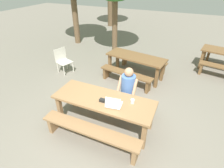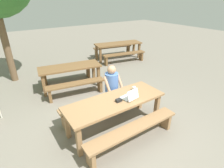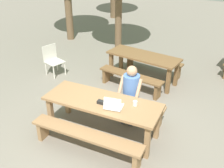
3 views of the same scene
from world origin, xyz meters
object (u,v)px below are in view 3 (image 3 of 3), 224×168
(laptop, at_px, (113,105))
(small_pouch, at_px, (101,102))
(picnic_table_front, at_px, (102,105))
(picnic_table_mid, at_px, (143,59))
(coffee_mug, at_px, (135,103))
(person_seated, at_px, (131,90))
(plastic_chair, at_px, (53,59))

(laptop, xyz_separation_m, small_pouch, (-0.27, 0.03, -0.03))
(picnic_table_front, relative_size, picnic_table_mid, 1.11)
(laptop, bearing_deg, coffee_mug, -151.49)
(small_pouch, height_order, coffee_mug, coffee_mug)
(picnic_table_front, relative_size, coffee_mug, 24.44)
(person_seated, distance_m, plastic_chair, 3.02)
(plastic_chair, bearing_deg, small_pouch, -108.32)
(person_seated, xyz_separation_m, plastic_chair, (-2.78, 1.15, -0.29))
(picnic_table_front, bearing_deg, picnic_table_mid, 90.95)
(small_pouch, relative_size, coffee_mug, 1.42)
(small_pouch, xyz_separation_m, plastic_chair, (-2.47, 1.84, -0.32))
(small_pouch, bearing_deg, picnic_table_mid, 91.41)
(picnic_table_front, height_order, plastic_chair, plastic_chair)
(picnic_table_front, distance_m, picnic_table_mid, 2.43)
(plastic_chair, relative_size, picnic_table_mid, 0.42)
(coffee_mug, distance_m, person_seated, 0.56)
(coffee_mug, height_order, picnic_table_mid, coffee_mug)
(plastic_chair, distance_m, picnic_table_mid, 2.51)
(picnic_table_front, height_order, laptop, laptop)
(coffee_mug, relative_size, picnic_table_mid, 0.05)
(coffee_mug, bearing_deg, person_seated, 119.83)
(laptop, relative_size, picnic_table_mid, 0.18)
(coffee_mug, xyz_separation_m, picnic_table_mid, (-0.65, 2.31, -0.15))
(person_seated, bearing_deg, laptop, -92.93)
(picnic_table_mid, bearing_deg, plastic_chair, -154.69)
(plastic_chair, bearing_deg, picnic_table_mid, -55.93)
(small_pouch, xyz_separation_m, coffee_mug, (0.59, 0.20, 0.02))
(coffee_mug, distance_m, picnic_table_mid, 2.41)
(small_pouch, height_order, plastic_chair, plastic_chair)
(picnic_table_front, bearing_deg, laptop, -23.49)
(person_seated, distance_m, picnic_table_mid, 1.87)
(person_seated, height_order, plastic_chair, person_seated)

